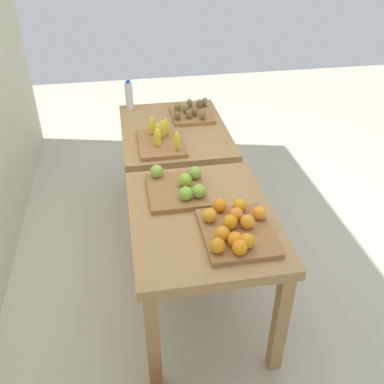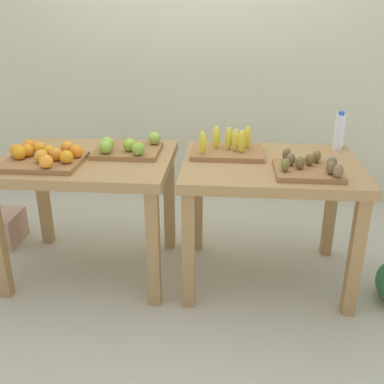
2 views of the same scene
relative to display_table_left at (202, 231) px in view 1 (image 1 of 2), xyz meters
The scene contains 9 objects.
ground_plane 0.87m from the display_table_left, ahead, with size 8.00×8.00×0.00m, color #B8B196.
display_table_left is the anchor object (origin of this frame).
display_table_right 1.12m from the display_table_left, ahead, with size 1.04×0.80×0.79m.
orange_bin 0.29m from the display_table_left, 146.24° to the right, with size 0.45×0.38×0.11m.
apple_bin 0.30m from the display_table_left, 20.26° to the left, with size 0.40×0.35×0.11m.
banana_crate 0.88m from the display_table_left, ahead, with size 0.44×0.32×0.17m.
kiwi_bin 1.33m from the display_table_left, ahead, with size 0.36×0.33×0.10m.
water_bottle 1.61m from the display_table_left, 11.20° to the left, with size 0.06×0.06×0.24m.
watermelon_pile 2.14m from the display_table_left, ahead, with size 0.66×0.41×0.26m.
Camera 1 is at (-2.43, 0.39, 2.22)m, focal length 40.22 mm.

